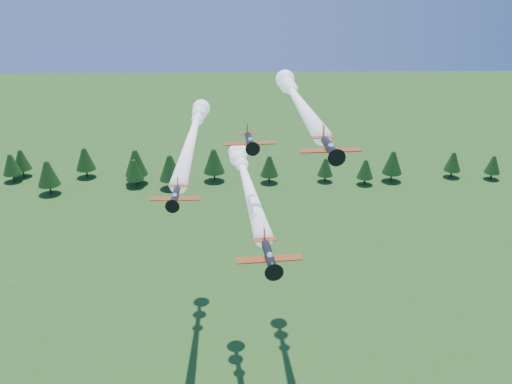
{
  "coord_description": "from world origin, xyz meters",
  "views": [
    {
      "loc": [
        -1.72,
        -70.58,
        73.78
      ],
      "look_at": [
        0.04,
        0.0,
        43.57
      ],
      "focal_mm": 40.0,
      "sensor_mm": 36.0,
      "label": 1
    }
  ],
  "objects_px": {
    "plane_lead": "(246,180)",
    "plane_right": "(297,99)",
    "plane_slot": "(250,141)",
    "plane_left": "(193,132)"
  },
  "relations": [
    {
      "from": "plane_lead",
      "to": "plane_right",
      "type": "distance_m",
      "value": 17.17
    },
    {
      "from": "plane_lead",
      "to": "plane_slot",
      "type": "relative_size",
      "value": 5.83
    },
    {
      "from": "plane_left",
      "to": "plane_lead",
      "type": "bearing_deg",
      "value": -53.9
    },
    {
      "from": "plane_lead",
      "to": "plane_slot",
      "type": "distance_m",
      "value": 14.38
    },
    {
      "from": "plane_left",
      "to": "plane_right",
      "type": "xyz_separation_m",
      "value": [
        18.6,
        -4.0,
        7.11
      ]
    },
    {
      "from": "plane_lead",
      "to": "plane_slot",
      "type": "height_order",
      "value": "plane_slot"
    },
    {
      "from": "plane_left",
      "to": "plane_slot",
      "type": "distance_m",
      "value": 26.37
    },
    {
      "from": "plane_lead",
      "to": "plane_right",
      "type": "bearing_deg",
      "value": 40.44
    },
    {
      "from": "plane_slot",
      "to": "plane_right",
      "type": "bearing_deg",
      "value": 61.22
    },
    {
      "from": "plane_left",
      "to": "plane_slot",
      "type": "height_order",
      "value": "plane_slot"
    }
  ]
}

